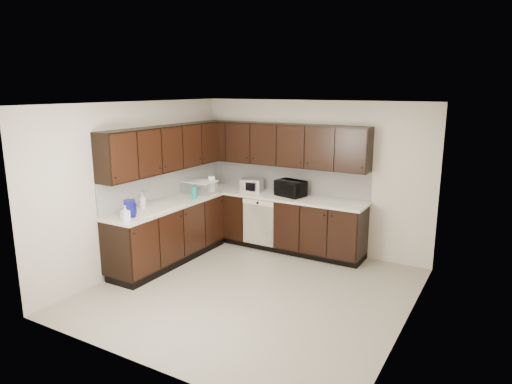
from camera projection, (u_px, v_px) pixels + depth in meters
floor at (252, 291)px, 6.19m from camera, size 4.00×4.00×0.00m
ceiling at (251, 104)px, 5.63m from camera, size 4.00×4.00×0.00m
wall_back at (312, 176)px, 7.60m from camera, size 4.00×0.02×2.50m
wall_left at (137, 186)px, 6.88m from camera, size 0.02×4.00×2.50m
wall_right at (410, 224)px, 4.94m from camera, size 0.02×4.00×2.50m
wall_front at (142, 247)px, 4.22m from camera, size 4.00×0.02×2.50m
lower_cabinets at (233, 229)px, 7.52m from camera, size 3.00×2.80×0.90m
countertop at (233, 199)px, 7.41m from camera, size 3.03×2.83×0.04m
backsplash at (229, 180)px, 7.63m from camera, size 3.00×2.80×0.48m
upper_cabinets at (230, 146)px, 7.35m from camera, size 3.00×2.80×0.70m
dishwasher at (258, 220)px, 7.60m from camera, size 0.58×0.04×0.78m
sink at (154, 212)px, 6.80m from camera, size 0.54×0.82×0.42m
microwave at (290, 188)px, 7.53m from camera, size 0.53×0.41×0.26m
soap_bottle_a at (125, 213)px, 6.12m from camera, size 0.12×0.12×0.21m
soap_bottle_b at (143, 201)px, 6.70m from camera, size 0.12×0.12×0.25m
toaster_oven at (252, 185)px, 7.87m from camera, size 0.40×0.34×0.22m
storage_bin at (200, 187)px, 7.78m from camera, size 0.55×0.44×0.20m
blue_pitcher at (130, 208)px, 6.32m from camera, size 0.16×0.16×0.24m
teal_tumbler at (194, 193)px, 7.36m from camera, size 0.09×0.09×0.20m
paper_towel_roll at (212, 184)px, 7.87m from camera, size 0.16×0.16×0.27m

